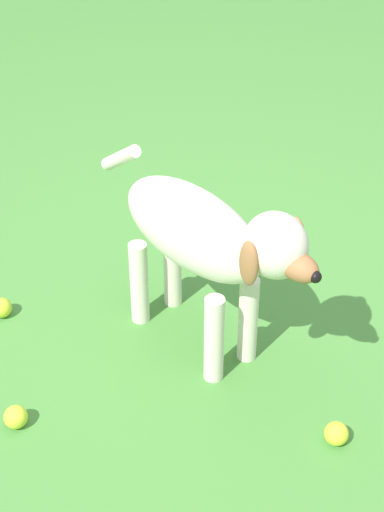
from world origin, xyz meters
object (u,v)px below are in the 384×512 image
object	(u,v)px
dog	(204,238)
tennis_ball_0	(1,308)
tennis_ball_3	(336,434)
tennis_ball_1	(16,417)

from	to	relation	value
dog	tennis_ball_0	world-z (taller)	dog
dog	tennis_ball_3	distance (m)	0.64
dog	tennis_ball_0	distance (m)	0.76
dog	tennis_ball_1	bearing A→B (deg)	-98.00
dog	tennis_ball_1	xyz separation A→B (m)	(-0.43, -0.43, -0.37)
dog	tennis_ball_1	world-z (taller)	dog
tennis_ball_0	tennis_ball_1	distance (m)	0.49
tennis_ball_0	tennis_ball_3	size ratio (longest dim) A/B	1.00
tennis_ball_1	tennis_ball_3	world-z (taller)	same
dog	tennis_ball_1	distance (m)	0.71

